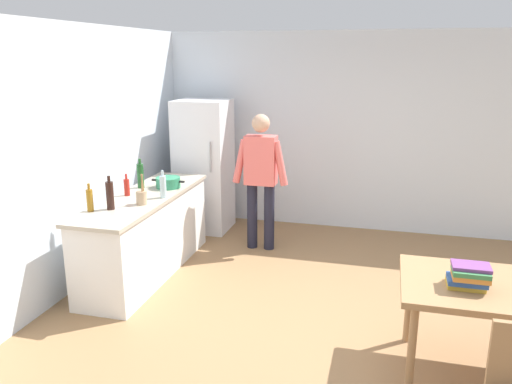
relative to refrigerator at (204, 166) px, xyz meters
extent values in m
plane|color=#936D47|center=(1.90, -2.40, -0.90)|extent=(14.00, 14.00, 0.00)
cube|color=silver|center=(1.90, 0.60, 0.45)|extent=(6.40, 0.12, 2.70)
cube|color=silver|center=(-0.70, -2.20, 0.45)|extent=(0.12, 5.60, 2.70)
cube|color=white|center=(-0.10, -1.60, -0.47)|extent=(0.60, 2.12, 0.86)
cube|color=#B2A893|center=(-0.10, -1.60, -0.02)|extent=(0.64, 2.20, 0.04)
cube|color=white|center=(0.00, 0.00, 0.00)|extent=(0.70, 0.64, 1.80)
cylinder|color=#B2B2B7|center=(0.22, -0.34, 0.20)|extent=(0.02, 0.02, 0.40)
cylinder|color=#1E1E2D|center=(0.84, -0.55, -0.48)|extent=(0.13, 0.13, 0.84)
cylinder|color=#1E1E2D|center=(1.06, -0.55, -0.48)|extent=(0.13, 0.13, 0.84)
cube|color=#E56660|center=(0.95, -0.55, 0.24)|extent=(0.38, 0.22, 0.60)
sphere|color=tan|center=(0.95, -0.55, 0.69)|extent=(0.22, 0.22, 0.22)
cylinder|color=#E56660|center=(0.70, -0.59, 0.22)|extent=(0.20, 0.09, 0.55)
cylinder|color=#E56660|center=(1.20, -0.59, 0.22)|extent=(0.20, 0.09, 0.55)
cube|color=#9E754C|center=(3.30, -2.70, -0.18)|extent=(1.40, 0.90, 0.05)
cylinder|color=#9E754C|center=(2.70, -3.05, -0.55)|extent=(0.06, 0.06, 0.70)
cylinder|color=#9E754C|center=(2.70, -2.35, -0.55)|extent=(0.06, 0.06, 0.70)
cylinder|color=#2D845B|center=(0.02, -1.21, 0.06)|extent=(0.28, 0.28, 0.12)
cube|color=black|center=(-0.15, -1.21, 0.08)|extent=(0.06, 0.03, 0.02)
cube|color=black|center=(0.19, -1.21, 0.08)|extent=(0.06, 0.03, 0.02)
cylinder|color=tan|center=(0.04, -1.91, 0.07)|extent=(0.11, 0.11, 0.14)
cylinder|color=olive|center=(0.06, -1.91, 0.21)|extent=(0.02, 0.05, 0.22)
cylinder|color=olive|center=(0.05, -1.92, 0.21)|extent=(0.02, 0.04, 0.22)
cylinder|color=silver|center=(0.14, -1.62, 0.12)|extent=(0.07, 0.07, 0.24)
cylinder|color=silver|center=(0.14, -1.62, 0.27)|extent=(0.03, 0.03, 0.06)
cylinder|color=#996619|center=(-0.34, -2.26, 0.11)|extent=(0.06, 0.06, 0.22)
cylinder|color=#996619|center=(-0.34, -2.26, 0.25)|extent=(0.03, 0.03, 0.06)
cylinder|color=black|center=(-0.18, -2.15, 0.14)|extent=(0.08, 0.08, 0.28)
cylinder|color=black|center=(-0.18, -2.15, 0.31)|extent=(0.03, 0.03, 0.06)
cylinder|color=#B22319|center=(-0.28, -1.64, 0.09)|extent=(0.06, 0.06, 0.18)
cylinder|color=#B22319|center=(-0.28, -1.64, 0.21)|extent=(0.02, 0.02, 0.06)
cylinder|color=#1E5123|center=(-0.29, -1.30, 0.14)|extent=(0.08, 0.08, 0.28)
cylinder|color=#1E5123|center=(-0.29, -1.30, 0.31)|extent=(0.03, 0.03, 0.06)
cube|color=gold|center=(3.05, -2.77, -0.13)|extent=(0.26, 0.20, 0.04)
cube|color=#284C8E|center=(3.05, -2.80, -0.09)|extent=(0.27, 0.18, 0.04)
cube|color=orange|center=(3.07, -2.81, -0.05)|extent=(0.25, 0.18, 0.04)
cube|color=#387A47|center=(3.07, -2.81, -0.02)|extent=(0.25, 0.19, 0.03)
cube|color=#753D7F|center=(3.08, -2.78, 0.01)|extent=(0.26, 0.18, 0.03)
camera|label=1|loc=(2.44, -6.44, 1.48)|focal=35.61mm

